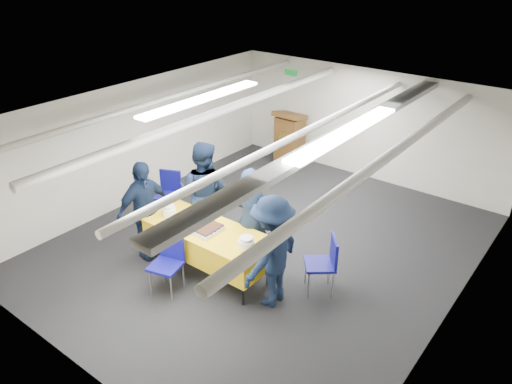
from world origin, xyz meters
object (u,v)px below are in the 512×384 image
at_px(sheet_cake, 203,227).
at_px(sailor_c, 144,210).
at_px(serving_table, 208,241).
at_px(podium, 290,138).
at_px(sailor_a, 251,220).
at_px(sailor_b, 203,192).
at_px(chair_right, 326,259).
at_px(sailor_d, 272,252).
at_px(chair_near, 168,258).
at_px(chair_left, 169,190).

xyz_separation_m(sheet_cake, sailor_c, (-1.08, -0.18, -0.00)).
xyz_separation_m(serving_table, podium, (-1.38, 4.19, 0.05)).
relative_size(podium, sailor_a, 0.75).
xyz_separation_m(sailor_a, sailor_b, (-1.12, 0.18, 0.04)).
distance_m(chair_right, sailor_d, 0.86).
height_order(chair_near, chair_right, same).
distance_m(chair_near, chair_left, 2.19).
xyz_separation_m(chair_near, sailor_b, (-0.53, 1.32, 0.35)).
height_order(chair_left, sailor_a, sailor_a).
distance_m(chair_left, sailor_b, 1.13).
xyz_separation_m(sheet_cake, chair_right, (1.65, 0.75, -0.28)).
bearing_deg(podium, sheet_cake, -72.44).
xyz_separation_m(sheet_cake, sailor_d, (1.18, 0.09, 0.00)).
xyz_separation_m(chair_near, chair_left, (-1.58, 1.52, 0.00)).
distance_m(serving_table, sailor_d, 1.17).
height_order(sheet_cake, podium, podium).
height_order(podium, sailor_b, sailor_b).
height_order(chair_near, sailor_d, sailor_d).
bearing_deg(sailor_b, sailor_d, 140.73).
bearing_deg(chair_right, sailor_b, -179.78).
xyz_separation_m(serving_table, sailor_c, (-1.11, -0.24, 0.25)).
relative_size(podium, chair_right, 1.44).
bearing_deg(sailor_b, chair_left, -30.60).
xyz_separation_m(serving_table, sheet_cake, (-0.04, -0.06, 0.25)).
bearing_deg(chair_right, sheet_cake, -155.53).
bearing_deg(chair_left, sailor_b, -10.67).
distance_m(sailor_c, sailor_d, 2.27).
relative_size(podium, sailor_c, 0.77).
height_order(serving_table, chair_right, chair_right).
distance_m(sailor_a, sailor_c, 1.69).
height_order(sheet_cake, chair_left, chair_left).
bearing_deg(sheet_cake, chair_right, 24.47).
height_order(serving_table, podium, podium).
bearing_deg(sailor_a, sailor_c, 12.93).
xyz_separation_m(serving_table, chair_near, (-0.18, -0.64, -0.03)).
relative_size(sailor_b, sailor_c, 1.08).
bearing_deg(sheet_cake, sailor_a, 51.16).
distance_m(chair_near, sailor_d, 1.51).
bearing_deg(sailor_b, sailor_c, 46.33).
xyz_separation_m(sailor_c, sailor_d, (2.26, 0.27, 0.01)).
height_order(sailor_c, sailor_d, sailor_d).
distance_m(serving_table, sheet_cake, 0.26).
relative_size(chair_left, sailor_c, 0.54).
xyz_separation_m(podium, sailor_b, (0.67, -3.51, 0.26)).
bearing_deg(sailor_d, sailor_c, -83.85).
height_order(podium, sailor_c, sailor_c).
distance_m(podium, sailor_b, 3.58).
bearing_deg(serving_table, podium, 108.26).
bearing_deg(serving_table, chair_near, -105.74).
bearing_deg(sailor_a, chair_left, -22.72).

